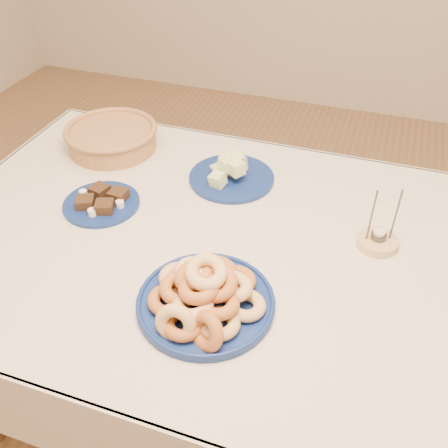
{
  "coord_description": "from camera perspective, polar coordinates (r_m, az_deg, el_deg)",
  "views": [
    {
      "loc": [
        0.32,
        -0.97,
        1.64
      ],
      "look_at": [
        0.0,
        -0.05,
        0.85
      ],
      "focal_mm": 40.0,
      "sensor_mm": 36.0,
      "label": 1
    }
  ],
  "objects": [
    {
      "name": "ground",
      "position": [
        1.93,
        0.51,
        -19.06
      ],
      "size": [
        5.0,
        5.0,
        0.0
      ],
      "primitive_type": "plane",
      "color": "olive",
      "rests_on": "ground"
    },
    {
      "name": "brownie_plate",
      "position": [
        1.52,
        -13.82,
        2.46
      ],
      "size": [
        0.25,
        0.25,
        0.04
      ],
      "rotation": [
        0.0,
        0.0,
        0.12
      ],
      "color": "navy",
      "rests_on": "dining_table"
    },
    {
      "name": "wicker_basket",
      "position": [
        1.78,
        -12.7,
        9.69
      ],
      "size": [
        0.4,
        0.4,
        0.08
      ],
      "rotation": [
        0.0,
        0.0,
        0.34
      ],
      "color": "brown",
      "rests_on": "dining_table"
    },
    {
      "name": "candle_holder",
      "position": [
        1.39,
        17.12,
        -1.82
      ],
      "size": [
        0.14,
        0.14,
        0.18
      ],
      "rotation": [
        0.0,
        0.0,
        0.38
      ],
      "color": "tan",
      "rests_on": "dining_table"
    },
    {
      "name": "dining_table",
      "position": [
        1.42,
        0.65,
        -5.24
      ],
      "size": [
        1.71,
        1.11,
        0.75
      ],
      "color": "brown",
      "rests_on": "ground"
    },
    {
      "name": "donut_platter",
      "position": [
        1.16,
        -2.2,
        -8.2
      ],
      "size": [
        0.36,
        0.36,
        0.15
      ],
      "rotation": [
        0.0,
        0.0,
        -0.11
      ],
      "color": "navy",
      "rests_on": "dining_table"
    },
    {
      "name": "melon_plate",
      "position": [
        1.57,
        0.75,
        5.86
      ],
      "size": [
        0.31,
        0.31,
        0.09
      ],
      "rotation": [
        0.0,
        0.0,
        0.17
      ],
      "color": "navy",
      "rests_on": "dining_table"
    }
  ]
}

